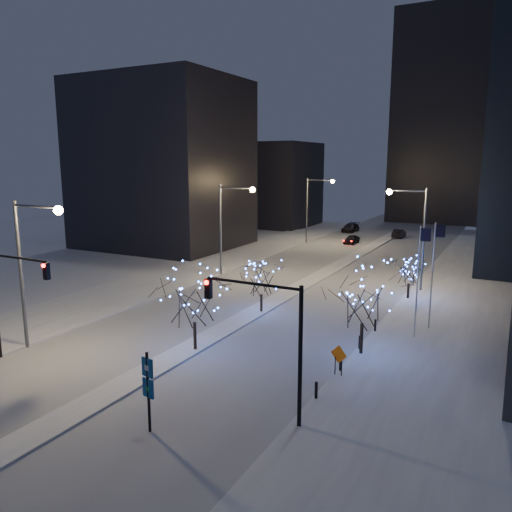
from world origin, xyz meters
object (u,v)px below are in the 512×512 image
Objects in this scene: street_lamp_east at (415,225)px; car_mid at (399,233)px; street_lamp_w_near at (30,255)px; traffic_signal_east at (270,328)px; holiday_tree_median_far at (261,279)px; street_lamp_w_mid at (229,217)px; traffic_signal_west at (10,289)px; street_lamp_w_far at (314,201)px; construction_sign at (339,357)px; holiday_tree_median_near at (194,297)px; holiday_tree_plaza_far at (409,272)px; holiday_tree_plaza_near at (363,297)px; wayfinding_sign at (148,384)px; car_far at (351,228)px; car_near at (352,239)px.

street_lamp_east reaches higher than car_mid.
street_lamp_w_near and street_lamp_east have the same top height.
holiday_tree_median_far is at bearing 118.63° from traffic_signal_east.
street_lamp_w_mid is (0.00, 25.00, 0.00)m from street_lamp_w_near.
traffic_signal_west reaches higher than car_mid.
traffic_signal_west is 65.26m from car_mid.
street_lamp_east is at bearing -49.15° from street_lamp_w_far.
street_lamp_w_far reaches higher than construction_sign.
street_lamp_w_near is at bearing -152.94° from holiday_tree_median_near.
street_lamp_w_mid is 14.60m from holiday_tree_median_far.
street_lamp_east is at bearing 96.61° from holiday_tree_plaza_far.
car_mid is 0.69× the size of holiday_tree_plaza_near.
holiday_tree_plaza_near is at bearing 24.12° from holiday_tree_median_near.
wayfinding_sign is (-6.07, -13.86, -1.52)m from holiday_tree_plaza_near.
traffic_signal_west is 1.77× the size of wayfinding_sign.
street_lamp_w_far is 1.90× the size of car_far.
holiday_tree_plaza_far reaches higher than car_near.
holiday_tree_plaza_far is at bearing 54.35° from traffic_signal_west.
street_lamp_w_near reaches higher than construction_sign.
wayfinding_sign is (2.93, -66.92, 1.73)m from car_mid.
car_far is 60.96m from holiday_tree_median_near.
street_lamp_w_near is 21.70m from holiday_tree_plaza_near.
holiday_tree_median_near is at bearing -90.00° from holiday_tree_median_far.
street_lamp_w_near is 1.00× the size of street_lamp_w_mid.
holiday_tree_plaza_near is at bearing 101.16° from car_mid.
traffic_signal_west is at bearing -76.04° from street_lamp_w_near.
holiday_tree_median_near reaches higher than construction_sign.
street_lamp_east reaches higher than construction_sign.
car_mid is 0.80× the size of car_far.
holiday_tree_plaza_near is (9.00, -53.07, 3.25)m from car_mid.
car_far is 1.33× the size of wayfinding_sign.
traffic_signal_west is 22.07m from holiday_tree_plaza_near.
holiday_tree_plaza_near is (19.44, -40.70, -2.56)m from street_lamp_w_far.
traffic_signal_east reaches higher than holiday_tree_median_near.
street_lamp_w_near is 17.63m from holiday_tree_median_far.
street_lamp_east reaches higher than holiday_tree_median_far.
street_lamp_east is 5.38× the size of construction_sign.
car_mid is 67.01m from wayfinding_sign.
traffic_signal_west reaches higher than car_near.
car_near is 49.25m from construction_sign.
car_near is 48.01m from holiday_tree_median_near.
car_near is 0.74× the size of car_far.
street_lamp_w_mid is 19.26m from street_lamp_east.
street_lamp_east reaches higher than car_far.
traffic_signal_west is (0.50, -2.00, -1.74)m from street_lamp_w_near.
street_lamp_w_far reaches higher than car_mid.
holiday_tree_plaza_near is at bearing -71.89° from car_far.
street_lamp_w_far is at bearing 127.21° from holiday_tree_plaza_far.
car_near is 0.98× the size of holiday_tree_plaza_far.
street_lamp_w_mid is 2.53× the size of wayfinding_sign.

